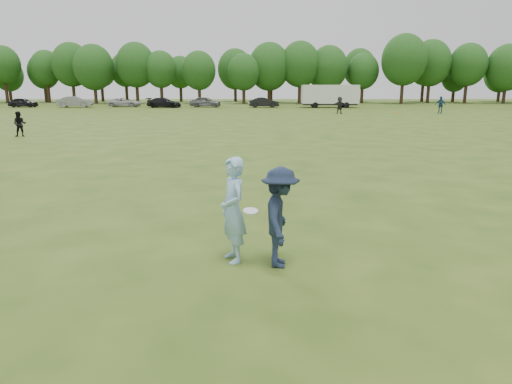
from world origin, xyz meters
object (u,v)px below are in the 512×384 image
Objects in this scene: car_e at (205,102)px; car_f at (264,103)px; defender at (280,217)px; player_far_a at (20,124)px; player_far_b at (440,105)px; player_far_d at (340,105)px; car_b at (75,102)px; field_cone at (396,112)px; cargo_trailer at (330,95)px; thrower at (233,210)px; car_a at (23,103)px; car_c at (125,102)px; car_d at (164,103)px.

car_e reaches higher than car_f.
defender is 59.16m from car_f.
player_far_b is (36.00, 23.95, 0.18)m from player_far_a.
player_far_d reaches higher than defender.
player_far_d is 38.63m from car_b.
field_cone is at bearing -139.99° from car_f.
cargo_trailer reaches higher than player_far_b.
car_a is (-33.33, 59.73, -0.28)m from thrower.
car_c is 12.12m from car_e.
player_far_b is 24.36m from car_f.
car_f is (16.11, 38.03, -0.07)m from player_far_a.
player_far_a is at bearing 40.61° from defender.
car_c is (-28.89, 16.62, -0.29)m from player_far_d.
player_far_d reaches higher than car_a.
player_far_b is at bearing -8.76° from player_far_d.
thrower is at bearing -160.72° from car_d.
player_far_d is (10.05, 44.35, -0.02)m from thrower.
car_a is at bearing 79.49° from car_b.
defender is at bearing -66.46° from player_far_a.
player_far_b is 0.40× the size of car_d.
field_cone is at bearing -112.44° from car_c.
car_a is 0.83× the size of car_d.
player_far_a is (-14.35, 20.89, -0.18)m from thrower.
defender is at bearing -166.78° from car_e.
car_a is 7.75m from car_b.
field_cone is (15.68, 44.61, -0.75)m from defender.
defender is at bearing -159.45° from car_c.
car_f is at bearing -97.66° from car_b.
player_far_b is 11.61m from player_far_d.
cargo_trailer is at bearing 165.41° from player_far_b.
field_cone is (16.52, 44.37, -0.82)m from thrower.
cargo_trailer is (-10.46, 13.71, 0.81)m from player_far_b.
defender reaches higher than field_cone.
thrower is at bearing -160.11° from car_c.
player_far_d is 46.02m from car_a.
car_b reaches higher than car_d.
thrower is 0.40× the size of car_d.
field_cone is (6.47, 0.01, -0.80)m from player_far_d.
player_far_d is at bearing -126.71° from car_e.
car_d is at bearing 86.16° from car_f.
player_far_d is at bearing -155.75° from car_f.
player_far_a is 0.33× the size of car_b.
car_c is at bearing 84.22° from player_far_a.
player_far_a is at bearing -142.74° from field_cone.
player_far_b reaches higher than car_b.
player_far_b is 5.21m from field_cone.
player_far_b reaches higher than car_d.
defender is at bearing 51.91° from thrower.
car_b reaches higher than car_e.
car_f reaches higher than car_d.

